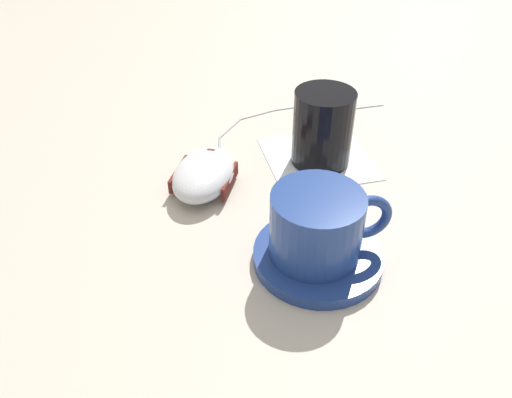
% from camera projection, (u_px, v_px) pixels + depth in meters
% --- Properties ---
extents(ground_plane, '(3.00, 3.00, 0.00)m').
position_uv_depth(ground_plane, '(326.00, 188.00, 0.60)').
color(ground_plane, '#B2A899').
extents(saucer, '(0.13, 0.13, 0.01)m').
position_uv_depth(saucer, '(318.00, 256.00, 0.50)').
color(saucer, navy).
rests_on(saucer, ground).
extents(coffee_cup, '(0.12, 0.09, 0.07)m').
position_uv_depth(coffee_cup, '(318.00, 225.00, 0.48)').
color(coffee_cup, navy).
rests_on(coffee_cup, saucer).
extents(computer_mouse, '(0.11, 0.13, 0.04)m').
position_uv_depth(computer_mouse, '(204.00, 174.00, 0.59)').
color(computer_mouse, silver).
rests_on(computer_mouse, ground).
extents(mouse_cable, '(0.28, 0.11, 0.00)m').
position_uv_depth(mouse_cable, '(284.00, 118.00, 0.74)').
color(mouse_cable, gray).
rests_on(mouse_cable, ground).
extents(napkin_under_glass, '(0.14, 0.14, 0.00)m').
position_uv_depth(napkin_under_glass, '(318.00, 158.00, 0.65)').
color(napkin_under_glass, white).
rests_on(napkin_under_glass, ground).
extents(drinking_glass, '(0.07, 0.07, 0.09)m').
position_uv_depth(drinking_glass, '(323.00, 128.00, 0.62)').
color(drinking_glass, black).
rests_on(drinking_glass, napkin_under_glass).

